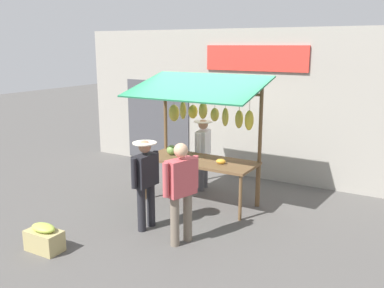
# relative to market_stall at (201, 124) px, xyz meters

# --- Properties ---
(ground_plane) EXTENTS (40.00, 40.00, 0.00)m
(ground_plane) POSITION_rel_market_stall_xyz_m (-0.03, 0.06, -1.56)
(ground_plane) COLOR #514F4C
(street_backdrop) EXTENTS (9.00, 0.30, 3.40)m
(street_backdrop) POSITION_rel_market_stall_xyz_m (0.02, -2.13, 0.14)
(street_backdrop) COLOR #9E998E
(street_backdrop) RESTS_ON ground
(market_stall) EXTENTS (2.50, 1.46, 2.50)m
(market_stall) POSITION_rel_market_stall_xyz_m (0.00, 0.00, 0.00)
(market_stall) COLOR brown
(market_stall) RESTS_ON ground
(vendor_with_sunhat) EXTENTS (0.39, 0.65, 1.52)m
(vendor_with_sunhat) POSITION_rel_market_stall_xyz_m (0.32, -0.69, -0.68)
(vendor_with_sunhat) COLOR #4C4C51
(vendor_with_sunhat) RESTS_ON ground
(shopper_with_ponytail) EXTENTS (0.35, 0.67, 1.61)m
(shopper_with_ponytail) POSITION_rel_market_stall_xyz_m (-0.64, 1.73, -0.63)
(shopper_with_ponytail) COLOR #726656
(shopper_with_ponytail) RESTS_ON ground
(shopper_with_shopping_bag) EXTENTS (0.39, 0.67, 1.53)m
(shopper_with_shopping_bag) POSITION_rel_market_stall_xyz_m (0.16, 1.56, -0.67)
(shopper_with_shopping_bag) COLOR #232328
(shopper_with_shopping_bag) RESTS_ON ground
(produce_crate_near) EXTENTS (0.57, 0.33, 0.43)m
(produce_crate_near) POSITION_rel_market_stall_xyz_m (1.01, 3.00, -1.36)
(produce_crate_near) COLOR tan
(produce_crate_near) RESTS_ON ground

